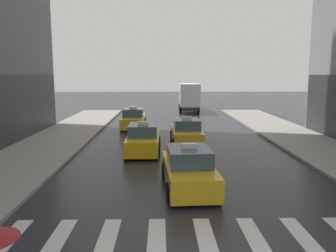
{
  "coord_description": "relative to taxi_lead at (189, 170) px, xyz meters",
  "views": [
    {
      "loc": [
        -1.21,
        -5.52,
        4.46
      ],
      "look_at": [
        -0.94,
        8.0,
        2.37
      ],
      "focal_mm": 36.11,
      "sensor_mm": 36.0,
      "label": 1
    }
  ],
  "objects": [
    {
      "name": "taxi_third",
      "position": [
        0.54,
        8.43,
        0.0
      ],
      "size": [
        2.0,
        4.57,
        1.8
      ],
      "color": "gold",
      "rests_on": "ground"
    },
    {
      "name": "taxi_fourth",
      "position": [
        -3.38,
        15.02,
        0.0
      ],
      "size": [
        1.93,
        4.54,
        1.8
      ],
      "color": "gold",
      "rests_on": "ground"
    },
    {
      "name": "crosswalk_markings",
      "position": [
        0.15,
        -4.33,
        -0.72
      ],
      "size": [
        11.3,
        2.8,
        0.01
      ],
      "color": "silver",
      "rests_on": "ground"
    },
    {
      "name": "taxi_second",
      "position": [
        -2.11,
        6.22,
        0.0
      ],
      "size": [
        1.96,
        4.55,
        1.8
      ],
      "color": "yellow",
      "rests_on": "ground"
    },
    {
      "name": "box_truck",
      "position": [
        2.21,
        26.99,
        1.13
      ],
      "size": [
        2.46,
        7.6,
        3.35
      ],
      "color": "#2D2D2D",
      "rests_on": "ground"
    },
    {
      "name": "taxi_lead",
      "position": [
        0.0,
        0.0,
        0.0
      ],
      "size": [
        2.12,
        4.63,
        1.8
      ],
      "color": "gold",
      "rests_on": "ground"
    }
  ]
}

